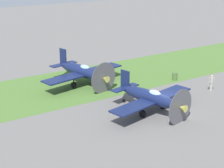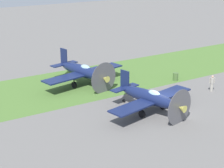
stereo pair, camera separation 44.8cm
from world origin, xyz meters
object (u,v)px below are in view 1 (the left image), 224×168
object	(u,v)px
fuel_drum	(175,76)
airplane_wingman	(82,71)
ground_crew_chief	(211,82)
airplane_lead	(151,97)

from	to	relation	value
fuel_drum	airplane_wingman	bearing A→B (deg)	-24.89
airplane_wingman	ground_crew_chief	size ratio (longest dim) A/B	5.88
airplane_lead	ground_crew_chief	bearing A→B (deg)	174.60
airplane_lead	ground_crew_chief	distance (m)	8.94
airplane_lead	airplane_wingman	distance (m)	10.22
airplane_wingman	airplane_lead	bearing A→B (deg)	87.08
airplane_wingman	ground_crew_chief	distance (m)	13.84
airplane_lead	airplane_wingman	xyz separation A→B (m)	(1.50, -10.11, 0.09)
airplane_lead	fuel_drum	size ratio (longest dim) A/B	10.65
ground_crew_chief	fuel_drum	bearing A→B (deg)	-53.12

